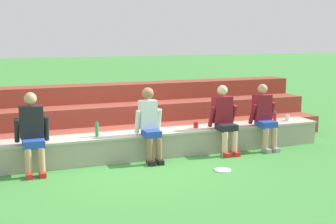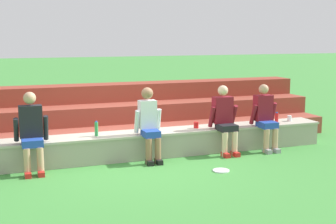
# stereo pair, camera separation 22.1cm
# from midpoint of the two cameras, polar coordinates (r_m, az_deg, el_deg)

# --- Properties ---
(ground_plane) EXTENTS (80.00, 80.00, 0.00)m
(ground_plane) POSITION_cam_midpoint_polar(r_m,az_deg,el_deg) (8.26, -4.87, -6.18)
(ground_plane) COLOR #428E3D
(stone_seating_wall) EXTENTS (7.87, 0.61, 0.47)m
(stone_seating_wall) POSITION_cam_midpoint_polar(r_m,az_deg,el_deg) (8.46, -5.45, -4.07)
(stone_seating_wall) COLOR #A8A08E
(stone_seating_wall) RESTS_ON ground
(brick_bleachers) EXTENTS (9.45, 1.94, 1.14)m
(brick_bleachers) POSITION_cam_midpoint_polar(r_m,az_deg,el_deg) (10.10, -8.28, -0.77)
(brick_bleachers) COLOR #9A4334
(brick_bleachers) RESTS_ON ground
(person_far_left) EXTENTS (0.55, 0.55, 1.32)m
(person_far_left) POSITION_cam_midpoint_polar(r_m,az_deg,el_deg) (7.76, -17.22, -2.33)
(person_far_left) COLOR tan
(person_far_left) RESTS_ON ground
(person_left_of_center) EXTENTS (0.49, 0.59, 1.31)m
(person_left_of_center) POSITION_cam_midpoint_polar(r_m,az_deg,el_deg) (8.17, -3.05, -1.37)
(person_left_of_center) COLOR #996B4C
(person_left_of_center) RESTS_ON ground
(person_center) EXTENTS (0.55, 0.58, 1.29)m
(person_center) POSITION_cam_midpoint_polar(r_m,az_deg,el_deg) (8.76, 6.27, -0.73)
(person_center) COLOR beige
(person_center) RESTS_ON ground
(person_right_of_center) EXTENTS (0.53, 0.56, 1.28)m
(person_right_of_center) POSITION_cam_midpoint_polar(r_m,az_deg,el_deg) (9.18, 11.15, -0.45)
(person_right_of_center) COLOR tan
(person_right_of_center) RESTS_ON ground
(water_bottle_center_gap) EXTENTS (0.06, 0.06, 0.27)m
(water_bottle_center_gap) POSITION_cam_midpoint_polar(r_m,az_deg,el_deg) (8.20, -9.56, -2.12)
(water_bottle_center_gap) COLOR green
(water_bottle_center_gap) RESTS_ON stone_seating_wall
(water_bottle_mid_left) EXTENTS (0.07, 0.07, 0.21)m
(water_bottle_mid_left) POSITION_cam_midpoint_polar(r_m,az_deg,el_deg) (9.72, 12.45, -0.59)
(water_bottle_mid_left) COLOR red
(water_bottle_mid_left) RESTS_ON stone_seating_wall
(plastic_cup_middle) EXTENTS (0.09, 0.09, 0.12)m
(plastic_cup_middle) POSITION_cam_midpoint_polar(r_m,az_deg,el_deg) (8.84, 2.75, -1.61)
(plastic_cup_middle) COLOR red
(plastic_cup_middle) RESTS_ON stone_seating_wall
(plastic_cup_left_end) EXTENTS (0.08, 0.08, 0.12)m
(plastic_cup_left_end) POSITION_cam_midpoint_polar(r_m,az_deg,el_deg) (9.89, 13.94, -0.70)
(plastic_cup_left_end) COLOR white
(plastic_cup_left_end) RESTS_ON stone_seating_wall
(frisbee) EXTENTS (0.28, 0.28, 0.02)m
(frisbee) POSITION_cam_midpoint_polar(r_m,az_deg,el_deg) (7.76, 5.96, -7.16)
(frisbee) COLOR white
(frisbee) RESTS_ON ground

